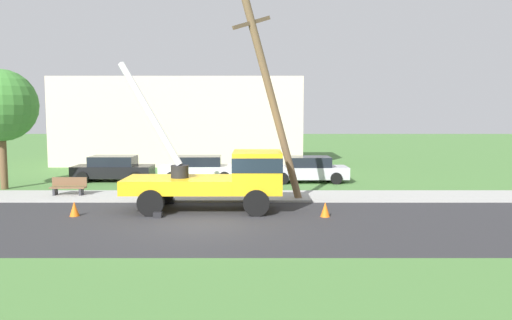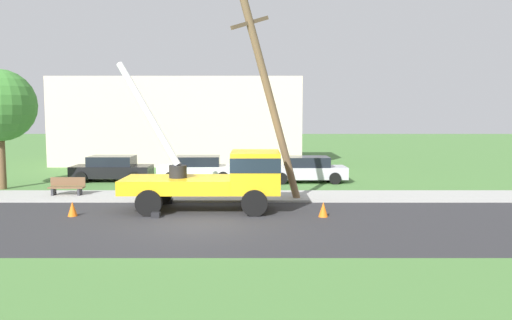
# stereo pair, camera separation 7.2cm
# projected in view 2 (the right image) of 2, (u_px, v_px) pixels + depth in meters

# --- Properties ---
(ground_plane) EXTENTS (120.00, 120.00, 0.00)m
(ground_plane) POSITION_uv_depth(u_px,v_px,m) (223.00, 179.00, 29.47)
(ground_plane) COLOR #477538
(road_asphalt) EXTENTS (80.00, 8.23, 0.01)m
(road_asphalt) POSITION_uv_depth(u_px,v_px,m) (200.00, 224.00, 17.53)
(road_asphalt) COLOR #2B2B2D
(road_asphalt) RESTS_ON ground
(sidewalk_strip) EXTENTS (80.00, 2.81, 0.10)m
(sidewalk_strip) POSITION_uv_depth(u_px,v_px,m) (214.00, 196.00, 23.02)
(sidewalk_strip) COLOR #9E9E99
(sidewalk_strip) RESTS_ON ground
(utility_truck) EXTENTS (6.77, 3.20, 5.98)m
(utility_truck) POSITION_uv_depth(u_px,v_px,m) (224.00, 175.00, 19.92)
(utility_truck) COLOR gold
(utility_truck) RESTS_ON ground
(leaning_utility_pole) EXTENTS (3.09, 2.13, 8.64)m
(leaning_utility_pole) POSITION_uv_depth(u_px,v_px,m) (271.00, 100.00, 21.15)
(leaning_utility_pole) COLOR brown
(leaning_utility_pole) RESTS_ON ground
(traffic_cone_ahead) EXTENTS (0.36, 0.36, 0.56)m
(traffic_cone_ahead) POSITION_uv_depth(u_px,v_px,m) (324.00, 209.00, 18.68)
(traffic_cone_ahead) COLOR orange
(traffic_cone_ahead) RESTS_ON ground
(traffic_cone_behind) EXTENTS (0.36, 0.36, 0.56)m
(traffic_cone_behind) POSITION_uv_depth(u_px,v_px,m) (74.00, 209.00, 18.81)
(traffic_cone_behind) COLOR orange
(traffic_cone_behind) RESTS_ON ground
(parked_sedan_black) EXTENTS (4.41, 2.03, 1.42)m
(parked_sedan_black) POSITION_uv_depth(u_px,v_px,m) (113.00, 168.00, 28.42)
(parked_sedan_black) COLOR black
(parked_sedan_black) RESTS_ON ground
(parked_sedan_white) EXTENTS (4.46, 2.13, 1.42)m
(parked_sedan_white) POSITION_uv_depth(u_px,v_px,m) (199.00, 169.00, 28.34)
(parked_sedan_white) COLOR silver
(parked_sedan_white) RESTS_ON ground
(parked_sedan_silver) EXTENTS (4.43, 2.06, 1.42)m
(parked_sedan_silver) POSITION_uv_depth(u_px,v_px,m) (307.00, 169.00, 27.94)
(parked_sedan_silver) COLOR #B7B7BF
(parked_sedan_silver) RESTS_ON ground
(park_bench) EXTENTS (1.60, 0.45, 0.90)m
(park_bench) POSITION_uv_depth(u_px,v_px,m) (68.00, 187.00, 23.06)
(park_bench) COLOR brown
(park_bench) RESTS_ON ground
(roadside_tree_near) EXTENTS (3.62, 3.62, 6.05)m
(roadside_tree_near) POSITION_uv_depth(u_px,v_px,m) (0.00, 106.00, 25.08)
(roadside_tree_near) COLOR brown
(roadside_tree_near) RESTS_ON ground
(lowrise_building_backdrop) EXTENTS (18.00, 6.00, 6.40)m
(lowrise_building_backdrop) POSITION_uv_depth(u_px,v_px,m) (181.00, 121.00, 38.00)
(lowrise_building_backdrop) COLOR beige
(lowrise_building_backdrop) RESTS_ON ground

